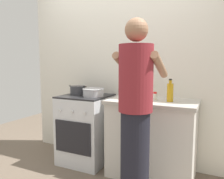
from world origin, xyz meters
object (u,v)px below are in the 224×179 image
(mixing_bowl, at_px, (93,92))
(utensil_crock, at_px, (141,90))
(stove_range, at_px, (86,129))
(oil_bottle, at_px, (170,92))
(person, at_px, (136,116))
(spice_bottle, at_px, (155,96))
(pot, at_px, (78,90))

(mixing_bowl, height_order, utensil_crock, utensil_crock)
(stove_range, distance_m, oil_bottle, 1.23)
(person, bearing_deg, spice_bottle, 90.11)
(stove_range, distance_m, spice_bottle, 1.05)
(stove_range, height_order, utensil_crock, utensil_crock)
(person, bearing_deg, oil_bottle, 74.37)
(stove_range, bearing_deg, oil_bottle, -0.83)
(mixing_bowl, distance_m, person, 1.00)
(utensil_crock, bearing_deg, person, -74.92)
(mixing_bowl, xyz_separation_m, oil_bottle, (0.96, 0.02, 0.05))
(pot, height_order, person, person)
(mixing_bowl, bearing_deg, pot, 168.02)
(utensil_crock, bearing_deg, mixing_bowl, -159.67)
(stove_range, height_order, spice_bottle, spice_bottle)
(pot, height_order, spice_bottle, pot)
(mixing_bowl, height_order, person, person)
(stove_range, distance_m, person, 1.20)
(pot, bearing_deg, mixing_bowl, -11.98)
(stove_range, xyz_separation_m, spice_bottle, (0.92, 0.02, 0.50))
(spice_bottle, height_order, person, person)
(oil_bottle, height_order, person, person)
(stove_range, height_order, pot, pot)
(stove_range, relative_size, utensil_crock, 2.89)
(stove_range, relative_size, oil_bottle, 3.59)
(spice_bottle, bearing_deg, utensil_crock, 144.32)
(mixing_bowl, height_order, oil_bottle, oil_bottle)
(spice_bottle, relative_size, person, 0.05)
(spice_bottle, xyz_separation_m, person, (0.00, -0.66, -0.08))
(spice_bottle, bearing_deg, stove_range, -178.81)
(stove_range, bearing_deg, utensil_crock, 14.08)
(utensil_crock, relative_size, oil_bottle, 1.24)
(pot, distance_m, oil_bottle, 1.24)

